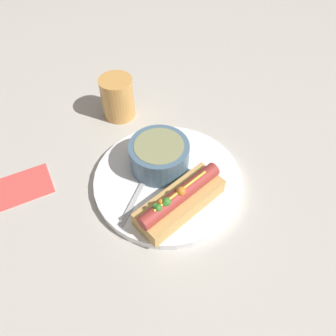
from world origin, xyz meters
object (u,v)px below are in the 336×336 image
(hot_dog, at_px, (180,200))
(drinking_glass, at_px, (118,98))
(soup_bowl, at_px, (159,155))
(spoon, at_px, (145,178))

(hot_dog, height_order, drinking_glass, drinking_glass)
(hot_dog, height_order, soup_bowl, hot_dog)
(hot_dog, relative_size, spoon, 1.33)
(hot_dog, relative_size, drinking_glass, 1.86)
(spoon, bearing_deg, hot_dog, -114.40)
(spoon, distance_m, drinking_glass, 0.23)
(soup_bowl, bearing_deg, hot_dog, -86.42)
(hot_dog, height_order, spoon, hot_dog)
(spoon, height_order, drinking_glass, drinking_glass)
(hot_dog, distance_m, spoon, 0.09)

